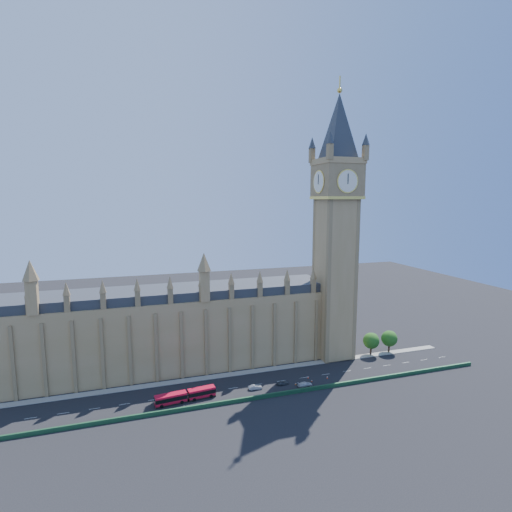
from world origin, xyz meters
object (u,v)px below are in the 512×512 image
object	(u,v)px
red_bus	(186,396)
car_white	(305,384)
car_grey	(283,383)
car_silver	(255,387)

from	to	relation	value
red_bus	car_white	size ratio (longest dim) A/B	3.79
red_bus	car_white	xyz separation A→B (m)	(36.90, -2.21, -0.90)
red_bus	car_grey	distance (m)	30.60
red_bus	car_silver	distance (m)	21.44
red_bus	car_white	world-z (taller)	red_bus
car_grey	car_silver	xyz separation A→B (m)	(-9.17, -0.26, 0.05)
car_silver	car_grey	bearing A→B (deg)	-85.48
car_grey	car_white	world-z (taller)	car_white
car_white	car_silver	bearing A→B (deg)	76.15
red_bus	car_silver	bearing A→B (deg)	-4.46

